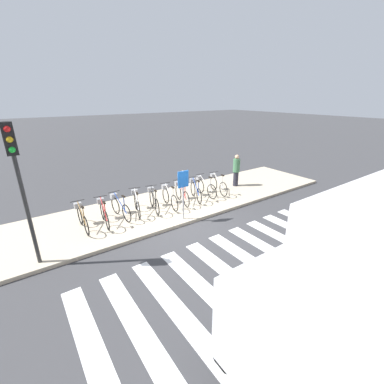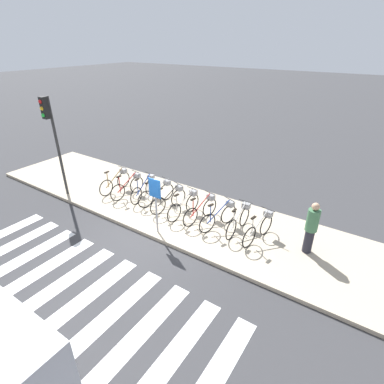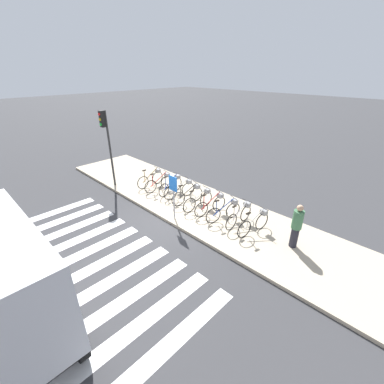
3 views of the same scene
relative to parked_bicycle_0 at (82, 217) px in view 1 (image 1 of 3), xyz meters
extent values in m
plane|color=#38383A|center=(3.05, -1.67, -0.56)|extent=(120.00, 120.00, 0.00)
cube|color=#B7A88E|center=(3.05, 0.15, -0.50)|extent=(17.31, 3.63, 0.12)
cube|color=silver|center=(1.70, -6.86, -0.55)|extent=(0.45, 8.00, 0.01)
cube|color=silver|center=(2.60, -6.86, -0.55)|extent=(0.45, 8.00, 0.01)
cube|color=silver|center=(3.50, -6.86, -0.55)|extent=(0.45, 8.00, 0.01)
cube|color=silver|center=(4.40, -6.86, -0.55)|extent=(0.45, 8.00, 0.01)
cube|color=silver|center=(5.30, -6.86, -0.55)|extent=(0.45, 8.00, 0.01)
cube|color=silver|center=(6.20, -6.86, -0.55)|extent=(0.45, 8.00, 0.01)
torus|color=black|center=(-0.01, -0.56, -0.10)|extent=(0.04, 0.68, 0.68)
torus|color=black|center=(0.00, 0.37, -0.10)|extent=(0.04, 0.68, 0.68)
cylinder|color=olive|center=(0.00, -0.09, 0.17)|extent=(0.04, 0.94, 0.57)
cylinder|color=olive|center=(0.00, -0.43, 0.21)|extent=(0.03, 0.03, 0.61)
cube|color=black|center=(0.00, -0.43, 0.53)|extent=(0.07, 0.20, 0.04)
cylinder|color=#262626|center=(0.00, 0.37, 0.48)|extent=(0.46, 0.03, 0.02)
cube|color=gray|center=(0.00, 0.42, 0.29)|extent=(0.24, 0.20, 0.18)
torus|color=black|center=(0.67, -0.59, -0.10)|extent=(0.12, 0.68, 0.68)
torus|color=black|center=(0.78, 0.33, -0.10)|extent=(0.12, 0.68, 0.68)
cylinder|color=red|center=(0.72, -0.13, 0.17)|extent=(0.14, 0.94, 0.57)
cylinder|color=red|center=(0.68, -0.46, 0.21)|extent=(0.04, 0.04, 0.61)
cube|color=black|center=(0.68, -0.46, 0.53)|extent=(0.09, 0.21, 0.04)
cylinder|color=#262626|center=(0.78, 0.33, 0.48)|extent=(0.46, 0.08, 0.02)
cube|color=gray|center=(0.79, 0.38, 0.29)|extent=(0.26, 0.23, 0.18)
torus|color=black|center=(1.44, -0.40, -0.10)|extent=(0.10, 0.68, 0.68)
torus|color=black|center=(1.35, 0.53, -0.10)|extent=(0.10, 0.68, 0.68)
cylinder|color=navy|center=(1.40, 0.07, 0.17)|extent=(0.12, 0.94, 0.57)
cylinder|color=navy|center=(1.43, -0.27, 0.21)|extent=(0.03, 0.03, 0.61)
cube|color=black|center=(1.43, -0.27, 0.53)|extent=(0.09, 0.21, 0.04)
cylinder|color=#262626|center=(1.35, 0.53, 0.48)|extent=(0.46, 0.07, 0.02)
cube|color=gray|center=(1.35, 0.58, 0.29)|extent=(0.26, 0.22, 0.18)
torus|color=black|center=(1.91, -0.40, -0.10)|extent=(0.22, 0.66, 0.68)
torus|color=black|center=(2.17, 0.49, -0.10)|extent=(0.22, 0.66, 0.68)
cylinder|color=silver|center=(2.04, 0.05, 0.17)|extent=(0.29, 0.92, 0.57)
cylinder|color=silver|center=(1.95, -0.28, 0.21)|extent=(0.04, 0.04, 0.61)
cube|color=black|center=(1.95, -0.28, 0.53)|extent=(0.12, 0.21, 0.04)
cylinder|color=#262626|center=(2.17, 0.49, 0.48)|extent=(0.45, 0.15, 0.02)
cube|color=gray|center=(2.18, 0.54, 0.29)|extent=(0.29, 0.26, 0.18)
torus|color=black|center=(2.60, -0.53, -0.10)|extent=(0.20, 0.66, 0.68)
torus|color=black|center=(2.83, 0.37, -0.10)|extent=(0.20, 0.66, 0.68)
cylinder|color=black|center=(2.72, -0.08, 0.17)|extent=(0.26, 0.92, 0.57)
cylinder|color=black|center=(2.63, -0.41, 0.21)|extent=(0.04, 0.04, 0.61)
cube|color=black|center=(2.63, -0.41, 0.53)|extent=(0.12, 0.21, 0.04)
cylinder|color=#262626|center=(2.83, 0.37, 0.48)|extent=(0.45, 0.13, 0.02)
cube|color=gray|center=(2.84, 0.42, 0.29)|extent=(0.28, 0.25, 0.18)
torus|color=black|center=(3.35, -0.59, -0.10)|extent=(0.12, 0.68, 0.68)
torus|color=black|center=(3.47, 0.33, -0.10)|extent=(0.12, 0.68, 0.68)
cylinder|color=beige|center=(3.41, -0.13, 0.17)|extent=(0.15, 0.94, 0.57)
cylinder|color=beige|center=(3.37, -0.46, 0.21)|extent=(0.04, 0.04, 0.61)
cube|color=black|center=(3.37, -0.46, 0.53)|extent=(0.09, 0.21, 0.04)
cylinder|color=#262626|center=(3.47, 0.33, 0.48)|extent=(0.46, 0.08, 0.02)
cube|color=gray|center=(3.48, 0.38, 0.29)|extent=(0.26, 0.23, 0.18)
torus|color=black|center=(3.96, -0.51, -0.10)|extent=(0.17, 0.67, 0.68)
torus|color=black|center=(4.15, 0.39, -0.10)|extent=(0.17, 0.67, 0.68)
cylinder|color=red|center=(4.05, -0.06, 0.17)|extent=(0.23, 0.93, 0.57)
cylinder|color=red|center=(3.99, -0.39, 0.21)|extent=(0.04, 0.04, 0.61)
cube|color=black|center=(3.99, -0.39, 0.53)|extent=(0.11, 0.21, 0.04)
cylinder|color=#262626|center=(4.15, 0.39, 0.48)|extent=(0.46, 0.12, 0.02)
cube|color=gray|center=(4.16, 0.44, 0.29)|extent=(0.28, 0.25, 0.18)
torus|color=black|center=(4.61, -0.53, -0.10)|extent=(0.25, 0.65, 0.68)
torus|color=black|center=(4.91, 0.35, -0.10)|extent=(0.25, 0.65, 0.68)
cylinder|color=navy|center=(4.76, -0.09, 0.17)|extent=(0.33, 0.90, 0.57)
cylinder|color=navy|center=(4.65, -0.40, 0.21)|extent=(0.04, 0.04, 0.61)
cube|color=black|center=(4.65, -0.40, 0.53)|extent=(0.13, 0.21, 0.04)
cylinder|color=#262626|center=(4.91, 0.35, 0.48)|extent=(0.44, 0.17, 0.02)
cube|color=gray|center=(4.93, 0.40, 0.29)|extent=(0.29, 0.27, 0.18)
torus|color=black|center=(5.40, -0.41, -0.10)|extent=(0.05, 0.68, 0.68)
torus|color=black|center=(5.42, 0.51, -0.10)|extent=(0.05, 0.68, 0.68)
cylinder|color=silver|center=(5.41, 0.05, 0.17)|extent=(0.05, 0.94, 0.57)
cylinder|color=silver|center=(5.40, -0.29, 0.21)|extent=(0.03, 0.03, 0.61)
cube|color=black|center=(5.40, -0.29, 0.53)|extent=(0.07, 0.20, 0.04)
cylinder|color=#262626|center=(5.42, 0.51, 0.48)|extent=(0.46, 0.03, 0.02)
cube|color=gray|center=(5.42, 0.56, 0.29)|extent=(0.24, 0.20, 0.18)
torus|color=black|center=(6.03, -0.48, -0.10)|extent=(0.16, 0.67, 0.68)
torus|color=black|center=(6.19, 0.43, -0.10)|extent=(0.16, 0.67, 0.68)
cylinder|color=beige|center=(6.11, -0.02, 0.17)|extent=(0.20, 0.93, 0.57)
cylinder|color=beige|center=(6.05, -0.35, 0.21)|extent=(0.04, 0.04, 0.61)
cube|color=black|center=(6.05, -0.35, 0.53)|extent=(0.11, 0.21, 0.04)
cylinder|color=#262626|center=(6.19, 0.43, 0.48)|extent=(0.46, 0.11, 0.02)
cube|color=gray|center=(6.20, 0.48, 0.29)|extent=(0.27, 0.24, 0.18)
cylinder|color=black|center=(1.02, -6.50, -0.11)|extent=(0.90, 0.22, 0.90)
cylinder|color=black|center=(5.84, -6.50, -0.11)|extent=(0.90, 0.22, 0.90)
cube|color=silver|center=(1.30, -7.52, 0.78)|extent=(1.65, 2.15, 1.49)
cylinder|color=#23232D|center=(7.53, 0.28, -0.07)|extent=(0.26, 0.26, 0.74)
cylinder|color=#3F724C|center=(7.53, 0.28, 0.63)|extent=(0.34, 0.34, 0.66)
sphere|color=tan|center=(7.53, 0.28, 1.07)|extent=(0.21, 0.21, 0.21)
cylinder|color=#2D2D2D|center=(-1.48, -1.32, 1.46)|extent=(0.10, 0.10, 3.80)
cube|color=black|center=(-1.48, -1.50, 2.99)|extent=(0.24, 0.20, 0.75)
sphere|color=red|center=(-1.48, -1.60, 3.21)|extent=(0.14, 0.14, 0.14)
sphere|color=gold|center=(-1.48, -1.60, 2.98)|extent=(0.14, 0.14, 0.14)
sphere|color=green|center=(-1.48, -1.60, 2.75)|extent=(0.14, 0.14, 0.14)
cylinder|color=#99999E|center=(3.26, -1.37, 0.50)|extent=(0.06, 0.06, 1.86)
cube|color=#1959B2|center=(3.26, -1.39, 1.13)|extent=(0.44, 0.03, 0.60)
camera|label=1|loc=(-1.44, -8.66, 3.90)|focal=24.00mm
camera|label=2|loc=(8.65, -7.42, 5.11)|focal=28.00mm
camera|label=3|loc=(10.08, -7.29, 5.12)|focal=24.00mm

